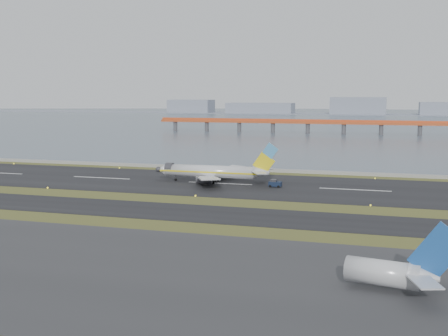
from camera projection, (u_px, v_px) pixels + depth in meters
The scene contains 11 objects.
ground at pixel (186, 202), 141.51m from camera, with size 1000.00×1000.00×0.00m, color #364819.
apron_strip at pixel (66, 265), 89.19m from camera, with size 1000.00×50.00×0.10m, color #2F2F31.
taxiway_strip at pixel (168, 211), 130.09m from camera, with size 1000.00×18.00×0.10m, color black.
runway_strip at pixel (220, 183), 170.04m from camera, with size 1000.00×45.00×0.10m, color black.
seawall at pixel (244, 169), 198.52m from camera, with size 1000.00×2.50×1.00m, color gray.
bay_water at pixel (340, 120), 579.05m from camera, with size 1400.00×800.00×1.30m, color #465764.
red_pier at pixel (344, 123), 372.76m from camera, with size 260.00×5.00×10.20m.
far_shoreline at pixel (361, 110), 726.64m from camera, with size 1400.00×80.00×60.50m.
airliner at pixel (214, 172), 170.91m from camera, with size 38.52×32.89×12.80m.
pushback_tug at pixel (275, 184), 163.23m from camera, with size 3.73×2.32×2.32m.
second_airliner_tail at pixel (398, 273), 76.55m from camera, with size 15.94×13.04×9.86m.
Camera 1 is at (48.42, -130.79, 27.24)m, focal length 45.00 mm.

